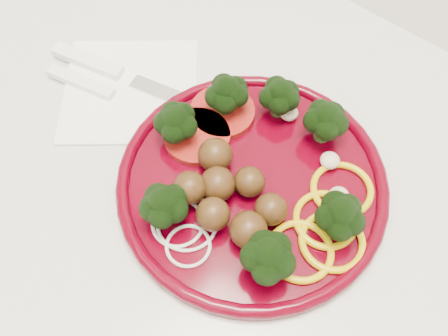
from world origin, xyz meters
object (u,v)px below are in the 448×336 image
Objects in this scene: fork at (99,90)px; knife at (116,73)px; napkin at (131,90)px; plate at (252,177)px.

knife is at bearing 83.00° from fork.
fork reaches higher than napkin.
knife is 1.13× the size of fork.
plate is 0.22m from fork.
napkin is 0.75× the size of fork.
plate is 0.19m from napkin.
fork is (-0.02, -0.03, 0.01)m from napkin.
plate reaches higher than fork.
plate is at bearing -17.39° from knife.
plate is 1.20× the size of knife.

